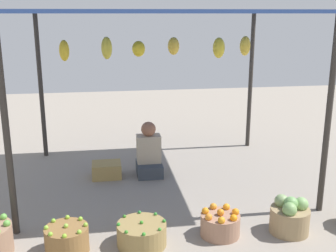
% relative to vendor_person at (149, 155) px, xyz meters
% --- Properties ---
extents(ground_plane, '(14.00, 14.00, 0.00)m').
position_rel_vendor_person_xyz_m(ground_plane, '(0.14, -0.19, -0.30)').
color(ground_plane, gray).
extents(market_stall_structure, '(3.76, 2.84, 2.30)m').
position_rel_vendor_person_xyz_m(market_stall_structure, '(0.15, -0.18, 1.85)').
color(market_stall_structure, '#38332D').
rests_on(market_stall_structure, ground).
extents(vendor_person, '(0.36, 0.44, 0.78)m').
position_rel_vendor_person_xyz_m(vendor_person, '(0.00, 0.00, 0.00)').
color(vendor_person, '#39404A').
rests_on(vendor_person, ground).
extents(basket_limes, '(0.42, 0.42, 0.31)m').
position_rel_vendor_person_xyz_m(basket_limes, '(-1.02, -1.93, -0.16)').
color(basket_limes, olive).
rests_on(basket_limes, ground).
extents(basket_green_chilies, '(0.50, 0.50, 0.27)m').
position_rel_vendor_person_xyz_m(basket_green_chilies, '(-0.29, -1.90, -0.18)').
color(basket_green_chilies, olive).
rests_on(basket_green_chilies, ground).
extents(basket_oranges, '(0.42, 0.42, 0.30)m').
position_rel_vendor_person_xyz_m(basket_oranges, '(0.55, -1.84, -0.17)').
color(basket_oranges, '#A1765D').
rests_on(basket_oranges, ground).
extents(basket_cabbages, '(0.41, 0.41, 0.41)m').
position_rel_vendor_person_xyz_m(basket_cabbages, '(1.29, -1.89, -0.12)').
color(basket_cabbages, '#9A8058').
rests_on(basket_cabbages, ground).
extents(wooden_crate_near_vendor, '(0.41, 0.33, 0.21)m').
position_rel_vendor_person_xyz_m(wooden_crate_near_vendor, '(-0.61, -0.02, -0.19)').
color(wooden_crate_near_vendor, '#A5884C').
rests_on(wooden_crate_near_vendor, ground).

